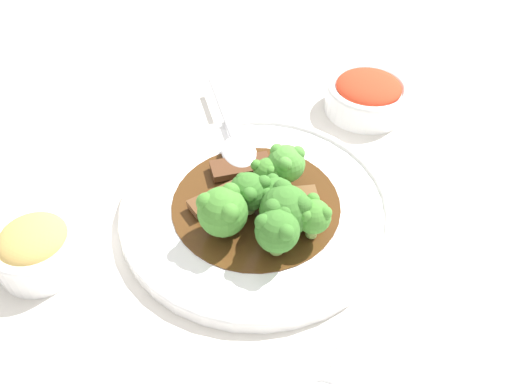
{
  "coord_description": "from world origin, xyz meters",
  "views": [
    {
      "loc": [
        -0.34,
        -0.2,
        0.44
      ],
      "look_at": [
        0.0,
        0.0,
        0.03
      ],
      "focal_mm": 35.0,
      "sensor_mm": 36.0,
      "label": 1
    }
  ],
  "objects_px": {
    "serving_spoon": "(236,145)",
    "broccoli_floret_4": "(275,195)",
    "broccoli_floret_3": "(277,230)",
    "broccoli_floret_5": "(286,163)",
    "broccoli_floret_2": "(252,193)",
    "broccoli_floret_7": "(313,216)",
    "broccoli_floret_0": "(266,171)",
    "beef_strip_1": "(217,199)",
    "beef_strip_2": "(241,166)",
    "side_bowl_kimchi": "(367,95)",
    "broccoli_floret_1": "(286,210)",
    "main_plate": "(256,206)",
    "beef_strip_0": "(304,207)",
    "broccoli_floret_6": "(223,211)",
    "side_bowl_appetizer": "(36,247)"
  },
  "relations": [
    {
      "from": "beef_strip_0",
      "to": "broccoli_floret_4",
      "type": "height_order",
      "value": "broccoli_floret_4"
    },
    {
      "from": "broccoli_floret_2",
      "to": "broccoli_floret_5",
      "type": "xyz_separation_m",
      "value": [
        0.06,
        -0.01,
        -0.0
      ]
    },
    {
      "from": "beef_strip_1",
      "to": "broccoli_floret_1",
      "type": "height_order",
      "value": "broccoli_floret_1"
    },
    {
      "from": "beef_strip_2",
      "to": "broccoli_floret_3",
      "type": "height_order",
      "value": "broccoli_floret_3"
    },
    {
      "from": "broccoli_floret_1",
      "to": "side_bowl_kimchi",
      "type": "distance_m",
      "value": 0.28
    },
    {
      "from": "main_plate",
      "to": "broccoli_floret_0",
      "type": "relative_size",
      "value": 7.95
    },
    {
      "from": "broccoli_floret_2",
      "to": "broccoli_floret_6",
      "type": "height_order",
      "value": "broccoli_floret_6"
    },
    {
      "from": "main_plate",
      "to": "broccoli_floret_2",
      "type": "height_order",
      "value": "broccoli_floret_2"
    },
    {
      "from": "broccoli_floret_7",
      "to": "beef_strip_0",
      "type": "bearing_deg",
      "value": 39.47
    },
    {
      "from": "beef_strip_0",
      "to": "broccoli_floret_2",
      "type": "distance_m",
      "value": 0.06
    },
    {
      "from": "beef_strip_0",
      "to": "broccoli_floret_1",
      "type": "relative_size",
      "value": 1.1
    },
    {
      "from": "serving_spoon",
      "to": "side_bowl_kimchi",
      "type": "height_order",
      "value": "side_bowl_kimchi"
    },
    {
      "from": "serving_spoon",
      "to": "side_bowl_kimchi",
      "type": "xyz_separation_m",
      "value": [
        0.19,
        -0.1,
        0.0
      ]
    },
    {
      "from": "beef_strip_2",
      "to": "broccoli_floret_5",
      "type": "relative_size",
      "value": 1.46
    },
    {
      "from": "beef_strip_1",
      "to": "broccoli_floret_2",
      "type": "relative_size",
      "value": 1.34
    },
    {
      "from": "broccoli_floret_1",
      "to": "serving_spoon",
      "type": "relative_size",
      "value": 0.36
    },
    {
      "from": "broccoli_floret_2",
      "to": "broccoli_floret_7",
      "type": "bearing_deg",
      "value": -86.82
    },
    {
      "from": "beef_strip_0",
      "to": "beef_strip_2",
      "type": "relative_size",
      "value": 0.88
    },
    {
      "from": "broccoli_floret_1",
      "to": "broccoli_floret_0",
      "type": "bearing_deg",
      "value": 46.47
    },
    {
      "from": "beef_strip_2",
      "to": "side_bowl_kimchi",
      "type": "bearing_deg",
      "value": -19.74
    },
    {
      "from": "broccoli_floret_3",
      "to": "broccoli_floret_4",
      "type": "xyz_separation_m",
      "value": [
        0.05,
        0.03,
        -0.01
      ]
    },
    {
      "from": "serving_spoon",
      "to": "beef_strip_0",
      "type": "bearing_deg",
      "value": -112.51
    },
    {
      "from": "broccoli_floret_2",
      "to": "serving_spoon",
      "type": "height_order",
      "value": "broccoli_floret_2"
    },
    {
      "from": "broccoli_floret_5",
      "to": "serving_spoon",
      "type": "xyz_separation_m",
      "value": [
        0.02,
        0.08,
        -0.02
      ]
    },
    {
      "from": "broccoli_floret_2",
      "to": "broccoli_floret_7",
      "type": "relative_size",
      "value": 1.07
    },
    {
      "from": "side_bowl_kimchi",
      "to": "broccoli_floret_7",
      "type": "bearing_deg",
      "value": -171.04
    },
    {
      "from": "beef_strip_1",
      "to": "serving_spoon",
      "type": "relative_size",
      "value": 0.42
    },
    {
      "from": "broccoli_floret_3",
      "to": "broccoli_floret_7",
      "type": "relative_size",
      "value": 1.14
    },
    {
      "from": "broccoli_floret_2",
      "to": "serving_spoon",
      "type": "distance_m",
      "value": 0.11
    },
    {
      "from": "beef_strip_2",
      "to": "broccoli_floret_0",
      "type": "xyz_separation_m",
      "value": [
        -0.01,
        -0.04,
        0.02
      ]
    },
    {
      "from": "serving_spoon",
      "to": "broccoli_floret_4",
      "type": "bearing_deg",
      "value": -125.77
    },
    {
      "from": "side_bowl_kimchi",
      "to": "side_bowl_appetizer",
      "type": "distance_m",
      "value": 0.47
    },
    {
      "from": "broccoli_floret_3",
      "to": "broccoli_floret_5",
      "type": "bearing_deg",
      "value": 23.11
    },
    {
      "from": "broccoli_floret_0",
      "to": "broccoli_floret_1",
      "type": "xyz_separation_m",
      "value": [
        -0.05,
        -0.05,
        0.01
      ]
    },
    {
      "from": "beef_strip_0",
      "to": "broccoli_floret_3",
      "type": "height_order",
      "value": "broccoli_floret_3"
    },
    {
      "from": "beef_strip_0",
      "to": "beef_strip_1",
      "type": "xyz_separation_m",
      "value": [
        -0.04,
        0.09,
        -0.0
      ]
    },
    {
      "from": "broccoli_floret_2",
      "to": "beef_strip_2",
      "type": "bearing_deg",
      "value": 41.63
    },
    {
      "from": "broccoli_floret_7",
      "to": "side_bowl_kimchi",
      "type": "bearing_deg",
      "value": 8.96
    },
    {
      "from": "beef_strip_0",
      "to": "serving_spoon",
      "type": "relative_size",
      "value": 0.39
    },
    {
      "from": "beef_strip_1",
      "to": "side_bowl_kimchi",
      "type": "height_order",
      "value": "side_bowl_kimchi"
    },
    {
      "from": "broccoli_floret_6",
      "to": "side_bowl_kimchi",
      "type": "distance_m",
      "value": 0.31
    },
    {
      "from": "broccoli_floret_0",
      "to": "broccoli_floret_2",
      "type": "height_order",
      "value": "broccoli_floret_2"
    },
    {
      "from": "beef_strip_1",
      "to": "broccoli_floret_0",
      "type": "relative_size",
      "value": 1.75
    },
    {
      "from": "broccoli_floret_2",
      "to": "serving_spoon",
      "type": "relative_size",
      "value": 0.32
    },
    {
      "from": "serving_spoon",
      "to": "side_bowl_appetizer",
      "type": "relative_size",
      "value": 1.81
    },
    {
      "from": "beef_strip_2",
      "to": "broccoli_floret_1",
      "type": "distance_m",
      "value": 0.11
    },
    {
      "from": "main_plate",
      "to": "broccoli_floret_7",
      "type": "height_order",
      "value": "broccoli_floret_7"
    },
    {
      "from": "beef_strip_0",
      "to": "broccoli_floret_3",
      "type": "xyz_separation_m",
      "value": [
        -0.07,
        -0.0,
        0.03
      ]
    },
    {
      "from": "main_plate",
      "to": "broccoli_floret_6",
      "type": "height_order",
      "value": "broccoli_floret_6"
    },
    {
      "from": "beef_strip_1",
      "to": "broccoli_floret_4",
      "type": "bearing_deg",
      "value": -70.14
    }
  ]
}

